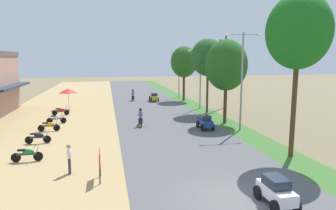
# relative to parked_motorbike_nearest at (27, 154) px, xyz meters

# --- Properties ---
(ground_plane) EXTENTS (180.00, 180.00, 0.00)m
(ground_plane) POSITION_rel_parked_motorbike_nearest_xyz_m (10.06, -7.06, -0.55)
(ground_plane) COLOR #7A6B4C
(road_strip) EXTENTS (9.00, 140.00, 0.08)m
(road_strip) POSITION_rel_parked_motorbike_nearest_xyz_m (10.06, -7.06, -0.51)
(road_strip) COLOR #565659
(road_strip) RESTS_ON ground
(parked_motorbike_nearest) EXTENTS (1.80, 0.54, 0.94)m
(parked_motorbike_nearest) POSITION_rel_parked_motorbike_nearest_xyz_m (0.00, 0.00, 0.00)
(parked_motorbike_nearest) COLOR black
(parked_motorbike_nearest) RESTS_ON dirt_shoulder
(parked_motorbike_second) EXTENTS (1.80, 0.54, 0.94)m
(parked_motorbike_second) POSITION_rel_parked_motorbike_nearest_xyz_m (-0.20, 3.99, 0.00)
(parked_motorbike_second) COLOR black
(parked_motorbike_second) RESTS_ON dirt_shoulder
(parked_motorbike_third) EXTENTS (1.80, 0.54, 0.94)m
(parked_motorbike_third) POSITION_rel_parked_motorbike_nearest_xyz_m (-0.11, 7.77, 0.00)
(parked_motorbike_third) COLOR black
(parked_motorbike_third) RESTS_ON dirt_shoulder
(parked_motorbike_fourth) EXTENTS (1.80, 0.54, 0.94)m
(parked_motorbike_fourth) POSITION_rel_parked_motorbike_nearest_xyz_m (0.04, 10.86, 0.00)
(parked_motorbike_fourth) COLOR black
(parked_motorbike_fourth) RESTS_ON dirt_shoulder
(parked_motorbike_fifth) EXTENTS (1.80, 0.54, 0.94)m
(parked_motorbike_fifth) POSITION_rel_parked_motorbike_nearest_xyz_m (-0.19, 15.17, 0.00)
(parked_motorbike_fifth) COLOR black
(parked_motorbike_fifth) RESTS_ON dirt_shoulder
(street_signboard) EXTENTS (0.06, 1.30, 1.50)m
(street_signboard) POSITION_rel_parked_motorbike_nearest_xyz_m (4.29, -3.71, 0.55)
(street_signboard) COLOR #262628
(street_signboard) RESTS_ON dirt_shoulder
(vendor_umbrella) EXTENTS (2.20, 2.20, 2.52)m
(vendor_umbrella) POSITION_rel_parked_motorbike_nearest_xyz_m (0.20, 19.08, 1.75)
(vendor_umbrella) COLOR #99999E
(vendor_umbrella) RESTS_ON dirt_shoulder
(pedestrian_on_shoulder) EXTENTS (0.26, 0.37, 1.62)m
(pedestrian_on_shoulder) POSITION_rel_parked_motorbike_nearest_xyz_m (2.69, -2.52, 0.41)
(pedestrian_on_shoulder) COLOR #33333D
(pedestrian_on_shoulder) RESTS_ON dirt_shoulder
(median_tree_nearest) EXTENTS (3.80, 3.80, 9.91)m
(median_tree_nearest) POSITION_rel_parked_motorbike_nearest_xyz_m (15.98, -2.22, 7.14)
(median_tree_nearest) COLOR #4C351E
(median_tree_nearest) RESTS_ON median_strip
(median_tree_second) EXTENTS (3.90, 3.90, 7.82)m
(median_tree_second) POSITION_rel_parked_motorbike_nearest_xyz_m (15.65, 7.92, 4.95)
(median_tree_second) COLOR #4C351E
(median_tree_second) RESTS_ON median_strip
(median_tree_third) EXTENTS (3.78, 3.78, 8.24)m
(median_tree_third) POSITION_rel_parked_motorbike_nearest_xyz_m (15.76, 13.47, 5.67)
(median_tree_third) COLOR #4C351E
(median_tree_third) RESTS_ON median_strip
(median_tree_fourth) EXTENTS (3.81, 3.81, 7.78)m
(median_tree_fourth) POSITION_rel_parked_motorbike_nearest_xyz_m (15.69, 23.75, 5.05)
(median_tree_fourth) COLOR #4C351E
(median_tree_fourth) RESTS_ON median_strip
(streetlamp_near) EXTENTS (3.16, 0.20, 8.20)m
(streetlamp_near) POSITION_rel_parked_motorbike_nearest_xyz_m (15.86, 4.97, 4.21)
(streetlamp_near) COLOR gray
(streetlamp_near) RESTS_ON median_strip
(streetlamp_mid) EXTENTS (3.16, 0.20, 7.20)m
(streetlamp_mid) POSITION_rel_parked_motorbike_nearest_xyz_m (15.86, 16.44, 3.69)
(streetlamp_mid) COLOR gray
(streetlamp_mid) RESTS_ON median_strip
(streetlamp_far) EXTENTS (3.16, 0.20, 7.09)m
(streetlamp_far) POSITION_rel_parked_motorbike_nearest_xyz_m (15.86, 27.49, 3.64)
(streetlamp_far) COLOR gray
(streetlamp_far) RESTS_ON median_strip
(utility_pole_near) EXTENTS (1.80, 0.20, 8.84)m
(utility_pole_near) POSITION_rel_parked_motorbike_nearest_xyz_m (19.19, 16.89, 4.05)
(utility_pole_near) COLOR brown
(utility_pole_near) RESTS_ON ground
(car_hatchback_white) EXTENTS (1.04, 2.00, 1.23)m
(car_hatchback_white) POSITION_rel_parked_motorbike_nearest_xyz_m (11.52, -7.94, 0.19)
(car_hatchback_white) COLOR silver
(car_hatchback_white) RESTS_ON road_strip
(car_hatchback_blue) EXTENTS (1.04, 2.00, 1.23)m
(car_hatchback_blue) POSITION_rel_parked_motorbike_nearest_xyz_m (13.02, 5.87, 0.19)
(car_hatchback_blue) COLOR navy
(car_hatchback_blue) RESTS_ON road_strip
(car_sedan_yellow) EXTENTS (1.10, 2.26, 1.19)m
(car_sedan_yellow) POSITION_rel_parked_motorbike_nearest_xyz_m (11.27, 23.65, 0.19)
(car_sedan_yellow) COLOR gold
(car_sedan_yellow) RESTS_ON road_strip
(motorbike_foreground_rider) EXTENTS (0.54, 1.80, 1.66)m
(motorbike_foreground_rider) POSITION_rel_parked_motorbike_nearest_xyz_m (7.65, 8.11, 0.30)
(motorbike_foreground_rider) COLOR black
(motorbike_foreground_rider) RESTS_ON road_strip
(motorbike_ahead_second) EXTENTS (0.54, 1.80, 1.66)m
(motorbike_ahead_second) POSITION_rel_parked_motorbike_nearest_xyz_m (8.39, 24.79, 0.30)
(motorbike_ahead_second) COLOR black
(motorbike_ahead_second) RESTS_ON road_strip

